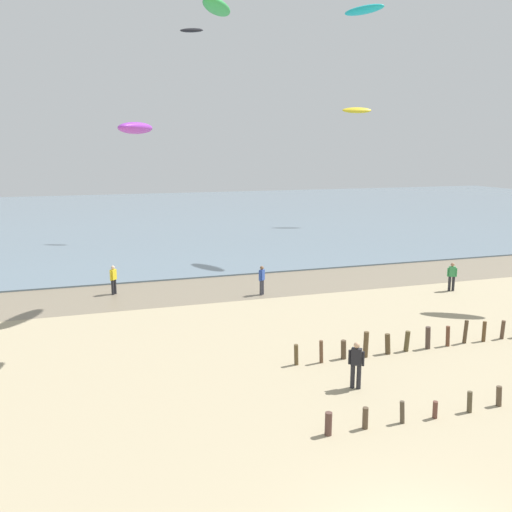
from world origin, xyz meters
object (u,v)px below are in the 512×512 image
Objects in this scene: person_left_flank at (262,279)px; kite_aloft_4 at (364,10)px; kite_aloft_0 at (192,30)px; kite_aloft_5 at (136,128)px; person_right_flank at (452,276)px; person_mid_beach at (356,364)px; kite_aloft_7 at (357,110)px; kite_aloft_1 at (217,7)px; person_nearest_camera at (113,279)px.

person_left_flank is 0.49× the size of kite_aloft_4.
kite_aloft_0 reaches higher than kite_aloft_4.
kite_aloft_0 reaches higher than kite_aloft_5.
person_left_flank is 11.36m from person_right_flank.
kite_aloft_5 is (-18.58, -16.28, -9.22)m from kite_aloft_4.
kite_aloft_4 is at bearing 61.86° from person_mid_beach.
person_right_flank is at bearing -46.93° from kite_aloft_5.
kite_aloft_7 is at bearing -147.91° from kite_aloft_0.
kite_aloft_1 is at bearing 166.77° from person_right_flank.
kite_aloft_4 is at bearing -19.08° from kite_aloft_5.
kite_aloft_0 is at bearing 65.34° from person_nearest_camera.
person_mid_beach is 0.49× the size of kite_aloft_1.
kite_aloft_4 reaches higher than person_left_flank.
kite_aloft_7 is (21.75, 24.98, -3.20)m from kite_aloft_1.
person_mid_beach and person_right_flank have the same top height.
kite_aloft_4 is (-0.04, 11.86, 17.44)m from person_right_flank.
person_mid_beach is at bearing -65.50° from person_nearest_camera.
kite_aloft_5 is (0.58, -9.85, 8.21)m from person_nearest_camera.
person_nearest_camera is at bearing 161.17° from person_left_flank.
kite_aloft_1 reaches higher than person_right_flank.
person_mid_beach is 1.00× the size of person_left_flank.
kite_aloft_0 is 0.61× the size of kite_aloft_4.
kite_aloft_5 is at bearing -166.63° from person_right_flank.
kite_aloft_5 is (-7.58, -7.07, 8.21)m from person_left_flank.
person_nearest_camera is 0.49× the size of kite_aloft_1.
kite_aloft_4 is (19.16, 6.43, 17.44)m from person_nearest_camera.
kite_aloft_4 is (11.93, 22.30, 17.44)m from person_mid_beach.
kite_aloft_7 is (19.41, 25.49, 11.49)m from person_left_flank.
kite_aloft_0 is 0.62× the size of kite_aloft_1.
person_nearest_camera is 0.80× the size of kite_aloft_0.
kite_aloft_5 is at bearing 137.86° from person_mid_beach.
person_mid_beach is 13.12m from person_left_flank.
person_mid_beach is (7.23, -15.87, 0.00)m from person_nearest_camera.
kite_aloft_4 is 1.30× the size of kite_aloft_5.
person_left_flank is 14.89m from kite_aloft_1.
kite_aloft_4 is 26.37m from kite_aloft_5.
kite_aloft_5 is (-6.66, 6.02, 8.21)m from person_mid_beach.
kite_aloft_7 is (8.40, 16.27, -5.95)m from kite_aloft_4.
person_mid_beach is 0.64× the size of kite_aloft_5.
kite_aloft_5 is (-8.44, -29.49, -9.69)m from kite_aloft_0.
person_right_flank is 0.80× the size of kite_aloft_0.
kite_aloft_4 reaches higher than kite_aloft_7.
person_nearest_camera is 1.00× the size of person_left_flank.
kite_aloft_0 is at bearing -167.18° from kite_aloft_4.
person_left_flank is 0.80× the size of kite_aloft_0.
person_nearest_camera is 28.07m from kite_aloft_0.
kite_aloft_1 is at bearing 95.96° from person_mid_beach.
person_nearest_camera is at bearing -96.13° from kite_aloft_4.
person_mid_beach is 45.09m from kite_aloft_7.
person_right_flank is 0.54× the size of kite_aloft_7.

